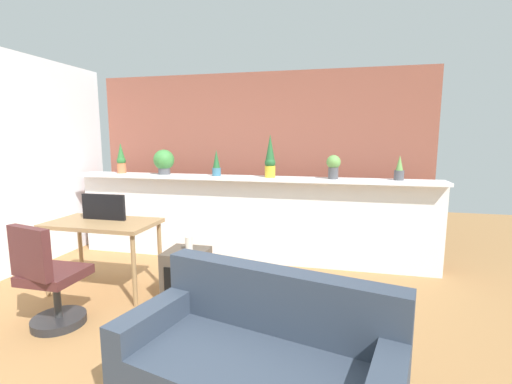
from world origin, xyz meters
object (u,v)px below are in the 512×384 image
at_px(potted_plant_2, 216,164).
at_px(tv_monitor, 104,207).
at_px(potted_plant_4, 333,165).
at_px(potted_plant_1, 164,161).
at_px(side_cube_shelf, 187,275).
at_px(potted_plant_3, 270,158).
at_px(potted_plant_5, 399,170).
at_px(desk, 103,229).
at_px(potted_plant_0, 121,160).
at_px(office_chair, 49,284).
at_px(vase_on_shelf, 189,244).
at_px(couch, 259,370).

xyz_separation_m(potted_plant_2, tv_monitor, (-0.86, -1.12, -0.39)).
xyz_separation_m(potted_plant_4, tv_monitor, (-2.33, -1.10, -0.40)).
height_order(potted_plant_1, potted_plant_4, potted_plant_1).
bearing_deg(potted_plant_1, tv_monitor, -95.59).
bearing_deg(side_cube_shelf, potted_plant_3, 61.94).
bearing_deg(potted_plant_3, potted_plant_5, 2.13).
distance_m(potted_plant_2, tv_monitor, 1.46).
bearing_deg(potted_plant_3, potted_plant_1, 178.06).
height_order(potted_plant_4, desk, potted_plant_4).
xyz_separation_m(potted_plant_0, side_cube_shelf, (1.49, -1.22, -1.06)).
bearing_deg(office_chair, potted_plant_3, 52.18).
distance_m(potted_plant_1, vase_on_shelf, 1.64).
distance_m(potted_plant_0, desk, 1.50).
bearing_deg(potted_plant_2, desk, -124.62).
height_order(side_cube_shelf, vase_on_shelf, vase_on_shelf).
height_order(potted_plant_0, potted_plant_1, potted_plant_0).
distance_m(potted_plant_3, vase_on_shelf, 1.51).
bearing_deg(couch, potted_plant_3, 99.72).
height_order(potted_plant_3, desk, potted_plant_3).
xyz_separation_m(potted_plant_1, office_chair, (-0.05, -1.99, -0.91)).
relative_size(potted_plant_2, potted_plant_3, 0.64).
distance_m(vase_on_shelf, couch, 1.70).
height_order(potted_plant_2, side_cube_shelf, potted_plant_2).
bearing_deg(potted_plant_1, vase_on_shelf, -54.07).
relative_size(tv_monitor, office_chair, 0.54).
relative_size(desk, office_chair, 1.21).
xyz_separation_m(potted_plant_1, couch, (1.88, -2.52, -1.02)).
bearing_deg(vase_on_shelf, potted_plant_1, 125.93).
bearing_deg(potted_plant_0, potted_plant_4, -1.03).
bearing_deg(potted_plant_2, side_cube_shelf, -85.76).
bearing_deg(vase_on_shelf, tv_monitor, 177.07).
distance_m(potted_plant_2, desk, 1.58).
relative_size(potted_plant_1, side_cube_shelf, 0.66).
distance_m(potted_plant_2, potted_plant_5, 2.21).
xyz_separation_m(potted_plant_4, office_chair, (-2.27, -1.95, -0.89)).
bearing_deg(potted_plant_2, potted_plant_1, 178.02).
distance_m(potted_plant_0, potted_plant_2, 1.40).
relative_size(potted_plant_0, potted_plant_3, 0.78).
relative_size(potted_plant_5, couch, 0.17).
height_order(potted_plant_5, office_chair, potted_plant_5).
relative_size(potted_plant_0, potted_plant_2, 1.22).
relative_size(potted_plant_1, potted_plant_3, 0.63).
xyz_separation_m(potted_plant_0, potted_plant_5, (3.61, -0.00, -0.07)).
bearing_deg(potted_plant_5, office_chair, -146.47).
bearing_deg(potted_plant_2, potted_plant_4, -0.60).
bearing_deg(desk, vase_on_shelf, 1.82).
bearing_deg(office_chair, couch, -15.53).
relative_size(potted_plant_3, potted_plant_5, 1.83).
distance_m(desk, side_cube_shelf, 1.00).
relative_size(desk, tv_monitor, 2.24).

